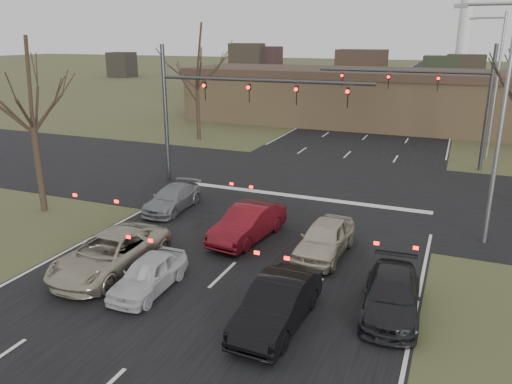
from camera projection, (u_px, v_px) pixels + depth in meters
ground at (181, 315)px, 15.79m from camera, size 360.00×360.00×0.00m
road_main at (404, 99)px, 68.69m from camera, size 14.00×300.00×0.02m
road_cross at (313, 187)px, 29.01m from camera, size 200.00×14.00×0.02m
building at (401, 99)px, 47.77m from camera, size 42.40×10.40×5.30m
mast_arm_near at (215, 99)px, 27.62m from camera, size 12.12×0.24×8.00m
mast_arm_far at (442, 91)px, 32.31m from camera, size 11.12×0.24×8.00m
streetlight_right_near at (498, 112)px, 19.72m from camera, size 2.34×0.25×10.00m
streetlight_right_far at (494, 79)px, 34.53m from camera, size 2.34×0.25×10.00m
tree_left_near at (27, 78)px, 23.28m from camera, size 5.10×5.10×8.50m
tree_left_far at (196, 50)px, 40.35m from camera, size 5.70×5.70×9.50m
car_silver_suv at (110, 253)px, 18.54m from camera, size 2.49×5.28×1.46m
car_white_sedan at (149, 274)px, 17.18m from camera, size 1.57×3.64×1.23m
car_black_hatch at (277, 304)px, 15.06m from camera, size 1.66×4.41×1.44m
car_charcoal_sedan at (392, 295)px, 15.80m from camera, size 2.08×4.40×1.24m
car_grey_ahead at (172, 198)px, 25.21m from camera, size 1.85×4.16×1.19m
car_red_ahead at (248, 223)px, 21.50m from camera, size 2.12×4.60×1.46m
car_silver_ahead at (325, 238)px, 19.91m from camera, size 1.87×4.29×1.44m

